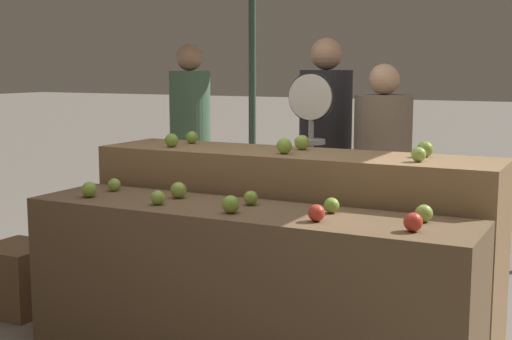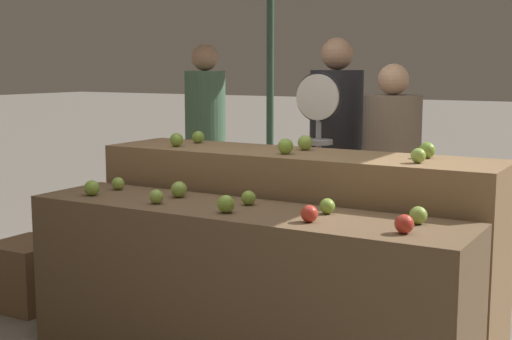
{
  "view_description": "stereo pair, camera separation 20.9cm",
  "coord_description": "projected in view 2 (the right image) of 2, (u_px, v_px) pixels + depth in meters",
  "views": [
    {
      "loc": [
        1.63,
        -3.05,
        1.52
      ],
      "look_at": [
        -0.08,
        0.3,
        0.98
      ],
      "focal_mm": 50.0,
      "sensor_mm": 36.0,
      "label": 1
    },
    {
      "loc": [
        1.82,
        -2.95,
        1.52
      ],
      "look_at": [
        -0.08,
        0.3,
        0.98
      ],
      "focal_mm": 50.0,
      "sensor_mm": 36.0,
      "label": 2
    }
  ],
  "objects": [
    {
      "name": "display_counter_front",
      "position": [
        239.0,
        289.0,
        3.59
      ],
      "size": [
        2.32,
        0.55,
        0.83
      ],
      "primitive_type": "cube",
      "color": "brown",
      "rests_on": "ground_plane"
    },
    {
      "name": "display_counter_back",
      "position": [
        294.0,
        243.0,
        4.08
      ],
      "size": [
        2.32,
        0.55,
        1.05
      ],
      "primitive_type": "cube",
      "color": "olive",
      "rests_on": "ground_plane"
    },
    {
      "name": "apple_front_0",
      "position": [
        92.0,
        188.0,
        3.88
      ],
      "size": [
        0.08,
        0.08,
        0.08
      ],
      "primitive_type": "sphere",
      "color": "#84AD3D",
      "rests_on": "display_counter_front"
    },
    {
      "name": "apple_front_1",
      "position": [
        156.0,
        197.0,
        3.65
      ],
      "size": [
        0.07,
        0.07,
        0.07
      ],
      "primitive_type": "sphere",
      "color": "#8EB247",
      "rests_on": "display_counter_front"
    },
    {
      "name": "apple_front_2",
      "position": [
        227.0,
        204.0,
        3.42
      ],
      "size": [
        0.09,
        0.09,
        0.09
      ],
      "primitive_type": "sphere",
      "color": "#84AD3D",
      "rests_on": "display_counter_front"
    },
    {
      "name": "apple_front_3",
      "position": [
        309.0,
        214.0,
        3.21
      ],
      "size": [
        0.08,
        0.08,
        0.08
      ],
      "primitive_type": "sphere",
      "color": "red",
      "rests_on": "display_counter_front"
    },
    {
      "name": "apple_front_4",
      "position": [
        404.0,
        224.0,
        2.99
      ],
      "size": [
        0.08,
        0.08,
        0.08
      ],
      "primitive_type": "sphere",
      "color": "red",
      "rests_on": "display_counter_front"
    },
    {
      "name": "apple_front_5",
      "position": [
        118.0,
        183.0,
        4.06
      ],
      "size": [
        0.07,
        0.07,
        0.07
      ],
      "primitive_type": "sphere",
      "color": "#8EB247",
      "rests_on": "display_counter_front"
    },
    {
      "name": "apple_front_6",
      "position": [
        179.0,
        189.0,
        3.82
      ],
      "size": [
        0.09,
        0.09,
        0.09
      ],
      "primitive_type": "sphere",
      "color": "#8EB247",
      "rests_on": "display_counter_front"
    },
    {
      "name": "apple_front_7",
      "position": [
        249.0,
        198.0,
        3.61
      ],
      "size": [
        0.07,
        0.07,
        0.07
      ],
      "primitive_type": "sphere",
      "color": "#84AD3D",
      "rests_on": "display_counter_front"
    },
    {
      "name": "apple_front_8",
      "position": [
        327.0,
        206.0,
        3.39
      ],
      "size": [
        0.08,
        0.08,
        0.08
      ],
      "primitive_type": "sphere",
      "color": "#84AD3D",
      "rests_on": "display_counter_front"
    },
    {
      "name": "apple_front_9",
      "position": [
        418.0,
        215.0,
        3.17
      ],
      "size": [
        0.08,
        0.08,
        0.08
      ],
      "primitive_type": "sphere",
      "color": "#8EB247",
      "rests_on": "display_counter_front"
    },
    {
      "name": "apple_back_0",
      "position": [
        177.0,
        140.0,
        4.28
      ],
      "size": [
        0.08,
        0.08,
        0.08
      ],
      "primitive_type": "sphere",
      "color": "#7AA338",
      "rests_on": "display_counter_back"
    },
    {
      "name": "apple_back_1",
      "position": [
        285.0,
        146.0,
        3.91
      ],
      "size": [
        0.09,
        0.09,
        0.09
      ],
      "primitive_type": "sphere",
      "color": "#84AD3D",
      "rests_on": "display_counter_back"
    },
    {
      "name": "apple_back_2",
      "position": [
        418.0,
        156.0,
        3.54
      ],
      "size": [
        0.08,
        0.08,
        0.08
      ],
      "primitive_type": "sphere",
      "color": "#8EB247",
      "rests_on": "display_counter_back"
    },
    {
      "name": "apple_back_3",
      "position": [
        198.0,
        137.0,
        4.47
      ],
      "size": [
        0.08,
        0.08,
        0.08
      ],
      "primitive_type": "sphere",
      "color": "#7AA338",
      "rests_on": "display_counter_back"
    },
    {
      "name": "apple_back_4",
      "position": [
        305.0,
        143.0,
        4.1
      ],
      "size": [
        0.09,
        0.09,
        0.09
      ],
      "primitive_type": "sphere",
      "color": "#8EB247",
      "rests_on": "display_counter_back"
    },
    {
      "name": "apple_back_5",
      "position": [
        427.0,
        150.0,
        3.73
      ],
      "size": [
        0.09,
        0.09,
        0.09
      ],
      "primitive_type": "sphere",
      "color": "#7AA338",
      "rests_on": "display_counter_back"
    },
    {
      "name": "produce_scale",
      "position": [
        318.0,
        134.0,
        4.59
      ],
      "size": [
        0.32,
        0.2,
        1.49
      ],
      "color": "#99999E",
      "rests_on": "ground_plane"
    },
    {
      "name": "person_vendor_at_scale",
      "position": [
        391.0,
        165.0,
        4.69
      ],
      "size": [
        0.51,
        0.51,
        1.54
      ],
      "rotation": [
        0.0,
        0.0,
        3.6
      ],
      "color": "#2D2D38",
      "rests_on": "ground_plane"
    },
    {
      "name": "person_customer_left",
      "position": [
        336.0,
        142.0,
        5.07
      ],
      "size": [
        0.49,
        0.49,
        1.73
      ],
      "rotation": [
        0.0,
        0.0,
        3.53
      ],
      "color": "#2D2D38",
      "rests_on": "ground_plane"
    },
    {
      "name": "person_customer_right",
      "position": [
        205.0,
        129.0,
        6.08
      ],
      "size": [
        0.46,
        0.46,
        1.71
      ],
      "rotation": [
        0.0,
        0.0,
        3.6
      ],
      "color": "#2D2D38",
      "rests_on": "ground_plane"
    },
    {
      "name": "wooden_crate_side",
      "position": [
        29.0,
        274.0,
        4.55
      ],
      "size": [
        0.42,
        0.42,
        0.42
      ],
      "primitive_type": "cube",
      "color": "brown",
      "rests_on": "ground_plane"
    }
  ]
}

